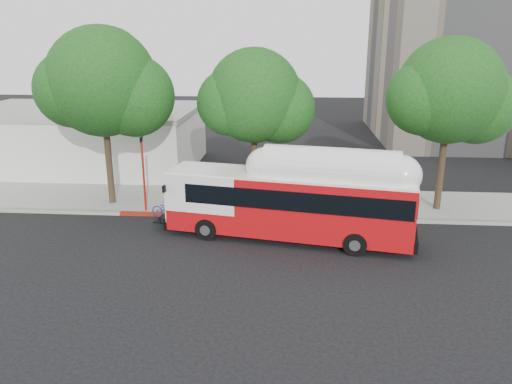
{
  "coord_description": "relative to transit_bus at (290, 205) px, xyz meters",
  "views": [
    {
      "loc": [
        1.13,
        -20.57,
        9.05
      ],
      "look_at": [
        -0.67,
        3.0,
        1.72
      ],
      "focal_mm": 35.0,
      "sensor_mm": 36.0,
      "label": 1
    }
  ],
  "objects": [
    {
      "name": "red_curb_segment",
      "position": [
        -4.05,
        2.62,
        -1.59
      ],
      "size": [
        10.0,
        0.32,
        0.16
      ],
      "primitive_type": "cube",
      "color": "maroon",
      "rests_on": "ground"
    },
    {
      "name": "curb_strip",
      "position": [
        -1.05,
        2.62,
        -1.6
      ],
      "size": [
        60.0,
        0.3,
        0.15
      ],
      "primitive_type": "cube",
      "color": "gray",
      "rests_on": "ground"
    },
    {
      "name": "signal_pole",
      "position": [
        -7.76,
        2.98,
        0.45
      ],
      "size": [
        0.12,
        0.39,
        4.15
      ],
      "color": "red",
      "rests_on": "ground"
    },
    {
      "name": "street_tree_left",
      "position": [
        -9.58,
        4.28,
        4.93
      ],
      "size": [
        6.67,
        5.8,
        9.74
      ],
      "color": "#2D2116",
      "rests_on": "ground"
    },
    {
      "name": "street_tree_right",
      "position": [
        8.39,
        4.58,
        4.58
      ],
      "size": [
        6.21,
        5.4,
        9.18
      ],
      "color": "#2D2116",
      "rests_on": "ground"
    },
    {
      "name": "sidewalk",
      "position": [
        -1.05,
        5.22,
        -1.6
      ],
      "size": [
        60.0,
        5.0,
        0.15
      ],
      "primitive_type": "cube",
      "color": "gray",
      "rests_on": "ground"
    },
    {
      "name": "ground",
      "position": [
        -1.05,
        -1.28,
        -1.67
      ],
      "size": [
        120.0,
        120.0,
        0.0
      ],
      "primitive_type": "plane",
      "color": "black",
      "rests_on": "ground"
    },
    {
      "name": "transit_bus",
      "position": [
        0.0,
        0.0,
        0.0
      ],
      "size": [
        12.3,
        4.46,
        3.58
      ],
      "rotation": [
        0.0,
        0.0,
        -0.18
      ],
      "color": "#B60C11",
      "rests_on": "ground"
    },
    {
      "name": "low_commercial_bldg",
      "position": [
        -15.05,
        12.72,
        0.48
      ],
      "size": [
        16.2,
        10.2,
        4.25
      ],
      "color": "silver",
      "rests_on": "ground"
    },
    {
      "name": "street_tree_mid",
      "position": [
        -1.64,
        4.78,
        4.23
      ],
      "size": [
        5.75,
        5.0,
        8.62
      ],
      "color": "#2D2116",
      "rests_on": "ground"
    }
  ]
}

